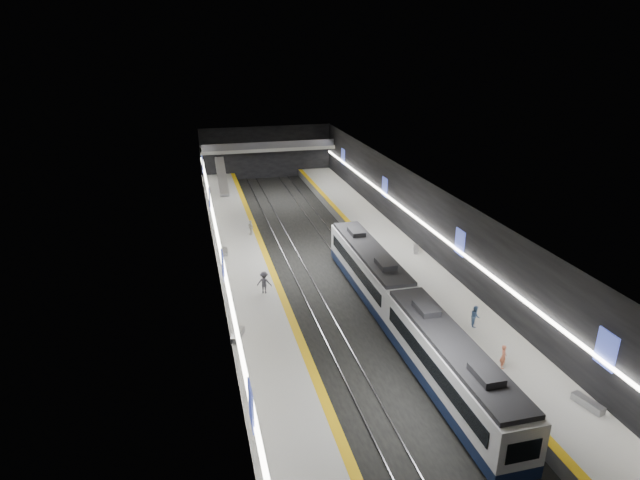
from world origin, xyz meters
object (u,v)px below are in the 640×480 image
object	(u,v)px
train	(403,308)
passenger_left_a	(251,228)
bench_left_near	(237,335)
bench_left_far	(225,252)
bench_right_near	(588,403)
passenger_right_a	(503,357)
bench_right_far	(416,249)
escalator	(222,176)
passenger_left_b	(264,283)
passenger_right_b	(475,316)

from	to	relation	value
train	passenger_left_a	bearing A→B (deg)	111.67
bench_left_near	bench_left_far	distance (m)	15.82
bench_left_near	bench_left_far	bearing A→B (deg)	111.92
bench_right_near	passenger_right_a	xyz separation A→B (m)	(-2.62, 4.63, 0.58)
bench_right_far	bench_left_near	bearing A→B (deg)	-125.29
escalator	passenger_left_b	distance (m)	32.52
train	passenger_right_b	xyz separation A→B (m)	(4.96, -1.72, -0.40)
bench_right_near	passenger_right_b	distance (m)	9.98
passenger_left_a	passenger_right_a	bearing A→B (deg)	-0.47
train	passenger_right_b	world-z (taller)	train
passenger_right_b	passenger_left_a	world-z (taller)	passenger_right_b
train	escalator	bearing A→B (deg)	104.11
escalator	train	bearing A→B (deg)	-75.89
bench_right_near	bench_left_near	bearing A→B (deg)	132.82
bench_right_near	passenger_right_b	world-z (taller)	passenger_right_b
bench_left_far	bench_right_far	xyz separation A→B (m)	(18.25, -4.00, 0.01)
passenger_left_b	passenger_left_a	bearing A→B (deg)	-72.36
passenger_right_a	passenger_right_b	distance (m)	5.27
bench_right_near	bench_left_far	bearing A→B (deg)	109.27
escalator	bench_left_near	bearing A→B (deg)	-92.94
passenger_right_b	bench_left_near	bearing A→B (deg)	101.83
escalator	bench_right_far	distance (m)	31.88
bench_left_far	passenger_right_a	size ratio (longest dim) A/B	0.98
bench_right_far	train	bearing A→B (deg)	-95.43
bench_right_near	train	bearing A→B (deg)	106.36
bench_right_near	passenger_right_b	xyz separation A→B (m)	(-1.69, 9.82, 0.57)
train	bench_right_far	xyz separation A→B (m)	(6.68, 12.67, -0.99)
bench_left_near	bench_left_far	xyz separation A→B (m)	(0.43, 15.82, -0.03)
escalator	bench_right_near	size ratio (longest dim) A/B	4.20
bench_left_far	bench_right_near	bearing A→B (deg)	-52.84
passenger_right_b	train	bearing A→B (deg)	91.29
bench_left_far	passenger_left_a	xyz separation A→B (m)	(3.09, 4.65, 0.60)
train	bench_right_near	xyz separation A→B (m)	(6.65, -11.54, -0.96)
train	bench_left_near	bearing A→B (deg)	175.97
train	bench_right_near	distance (m)	13.35
bench_right_near	passenger_left_b	bearing A→B (deg)	116.35
passenger_left_b	bench_left_far	bearing A→B (deg)	-55.09
bench_left_near	bench_right_near	world-z (taller)	bench_right_near
bench_right_far	passenger_left_b	distance (m)	16.70
passenger_right_a	passenger_left_b	size ratio (longest dim) A/B	0.86
train	escalator	size ratio (longest dim) A/B	3.76
passenger_right_b	passenger_left_b	xyz separation A→B (m)	(-14.07, 9.01, 0.14)
bench_right_near	passenger_left_b	xyz separation A→B (m)	(-15.76, 18.83, 0.71)
passenger_right_b	passenger_left_b	world-z (taller)	passenger_left_b
bench_left_far	passenger_right_b	bearing A→B (deg)	-43.75
train	bench_left_far	size ratio (longest dim) A/B	18.90
escalator	bench_left_near	xyz separation A→B (m)	(-2.00, -38.93, -1.68)
escalator	bench_right_near	bearing A→B (deg)	-72.03
passenger_right_a	passenger_left_a	xyz separation A→B (m)	(-12.50, 28.23, -0.01)
passenger_right_b	escalator	bearing A→B (deg)	40.26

